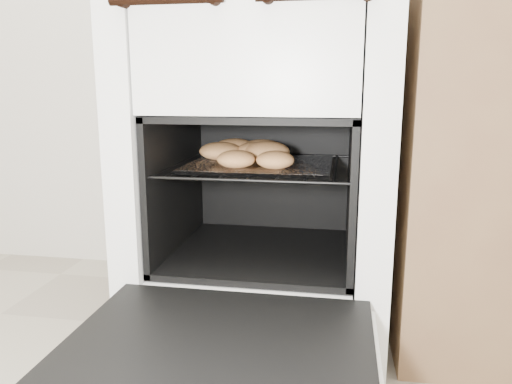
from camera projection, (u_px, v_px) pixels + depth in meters
stove at (266, 161)px, 1.43m from camera, size 0.66×0.74×1.02m
oven_door at (220, 349)px, 0.94m from camera, size 0.60×0.47×0.04m
oven_rack at (262, 166)px, 1.36m from camera, size 0.48×0.47×0.01m
foil_sheet at (260, 164)px, 1.33m from camera, size 0.38×0.33×0.01m
baked_rolls at (249, 151)px, 1.37m from camera, size 0.31×0.35×0.06m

